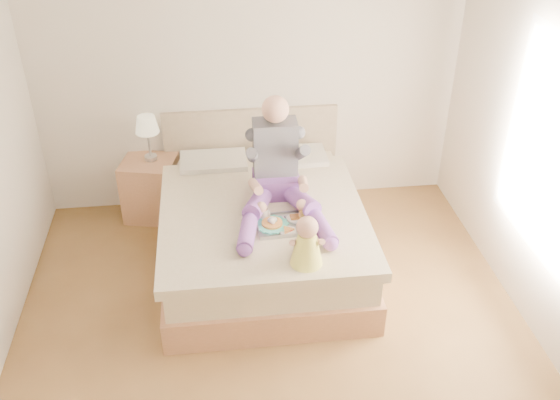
{
  "coord_description": "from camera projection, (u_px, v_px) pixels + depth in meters",
  "views": [
    {
      "loc": [
        -0.38,
        -3.41,
        3.47
      ],
      "look_at": [
        0.14,
        0.84,
        0.74
      ],
      "focal_mm": 40.0,
      "sensor_mm": 36.0,
      "label": 1
    }
  ],
  "objects": [
    {
      "name": "nightstand",
      "position": [
        151.0,
        188.0,
        6.07
      ],
      "size": [
        0.58,
        0.54,
        0.6
      ],
      "rotation": [
        0.0,
        0.0,
        -0.22
      ],
      "color": "#9B6948",
      "rests_on": "ground"
    },
    {
      "name": "adult",
      "position": [
        278.0,
        174.0,
        5.16
      ],
      "size": [
        0.78,
        1.09,
        0.92
      ],
      "rotation": [
        0.0,
        0.0,
        -0.01
      ],
      "color": "#6B3B94",
      "rests_on": "bed"
    },
    {
      "name": "tray",
      "position": [
        283.0,
        223.0,
        4.99
      ],
      "size": [
        0.44,
        0.36,
        0.12
      ],
      "rotation": [
        0.0,
        0.0,
        0.05
      ],
      "color": "#A9ABB0",
      "rests_on": "bed"
    },
    {
      "name": "room",
      "position": [
        287.0,
        169.0,
        3.96
      ],
      "size": [
        4.02,
        4.22,
        2.71
      ],
      "color": "brown",
      "rests_on": "ground"
    },
    {
      "name": "bed",
      "position": [
        261.0,
        227.0,
        5.5
      ],
      "size": [
        1.7,
        2.18,
        1.0
      ],
      "color": "#9B6948",
      "rests_on": "ground"
    },
    {
      "name": "baby",
      "position": [
        307.0,
        244.0,
        4.51
      ],
      "size": [
        0.27,
        0.36,
        0.4
      ],
      "rotation": [
        0.0,
        0.0,
        -0.08
      ],
      "color": "#FFFD50",
      "rests_on": "bed"
    },
    {
      "name": "lamp",
      "position": [
        147.0,
        127.0,
        5.76
      ],
      "size": [
        0.22,
        0.22,
        0.45
      ],
      "color": "#A9ABB0",
      "rests_on": "nightstand"
    }
  ]
}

